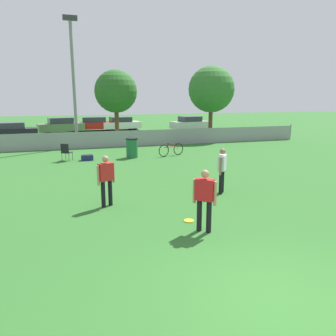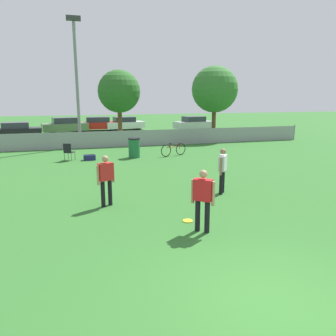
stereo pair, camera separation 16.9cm
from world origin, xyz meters
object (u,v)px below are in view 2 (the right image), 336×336
bicycle_sideline (174,150)px  trash_bin (134,148)px  parked_car_olive (65,125)px  parked_car_silver (194,123)px  light_pole (76,72)px  gear_bag_sideline (90,157)px  parked_car_red (98,124)px  tree_far_right (215,89)px  player_defender_red (203,196)px  parked_car_dark (16,130)px  player_thrower_red (106,177)px  parked_car_white (124,124)px  frisbee_disc (188,221)px  tree_near_pole (119,92)px  player_receiver_white (222,168)px  folding_chair_sideline (69,151)px

bicycle_sideline → trash_bin: size_ratio=1.50×
parked_car_olive → parked_car_silver: parked_car_olive is taller
light_pole → gear_bag_sideline: bearing=-86.4°
parked_car_olive → parked_car_red: 3.35m
tree_far_right → player_defender_red: bearing=-115.0°
gear_bag_sideline → tree_far_right: bearing=32.3°
bicycle_sideline → parked_car_dark: size_ratio=0.41×
player_thrower_red → gear_bag_sideline: 8.00m
tree_far_right → player_defender_red: size_ratio=3.59×
player_defender_red → parked_car_silver: (9.15, 24.74, -0.26)m
player_defender_red → gear_bag_sideline: player_defender_red is taller
parked_car_dark → parked_car_white: 10.61m
frisbee_disc → gear_bag_sideline: 10.12m
player_defender_red → tree_near_pole: bearing=129.2°
parked_car_olive → parked_car_red: size_ratio=0.99×
light_pole → trash_bin: bearing=-60.7°
player_defender_red → bicycle_sideline: (2.57, 10.65, -0.57)m
player_thrower_red → parked_car_white: 24.29m
tree_far_right → frisbee_disc: tree_far_right is taller
parked_car_olive → parked_car_white: bearing=-1.8°
light_pole → parked_car_white: size_ratio=2.03×
parked_car_red → parked_car_silver: bearing=-8.2°
light_pole → parked_car_white: 12.62m
bicycle_sideline → parked_car_dark: bearing=111.9°
frisbee_disc → player_receiver_white: bearing=46.7°
frisbee_disc → parked_car_silver: (9.26, 23.97, 0.65)m
player_thrower_red → bicycle_sideline: 9.23m
player_defender_red → parked_car_olive: player_defender_red is taller
tree_near_pole → bicycle_sideline: 8.35m
player_defender_red → parked_car_olive: size_ratio=0.36×
folding_chair_sideline → parked_car_dark: bearing=-41.2°
parked_car_dark → parked_car_silver: parked_car_silver is taller
light_pole → folding_chair_sideline: bearing=-98.7°
tree_far_right → gear_bag_sideline: (-10.12, -6.40, -3.77)m
player_defender_red → frisbee_disc: player_defender_red is taller
tree_far_right → folding_chair_sideline: tree_far_right is taller
player_defender_red → folding_chair_sideline: size_ratio=1.72×
trash_bin → gear_bag_sideline: trash_bin is taller
trash_bin → parked_car_olive: (-3.90, 14.89, 0.13)m
player_receiver_white → parked_car_red: (-2.36, 23.72, -0.25)m
player_defender_red → player_receiver_white: (1.94, 2.94, 0.00)m
folding_chair_sideline → parked_car_olive: parked_car_olive is taller
parked_car_silver → player_defender_red: bearing=-118.8°
parked_car_silver → gear_bag_sideline: bearing=-137.4°
player_receiver_white → parked_car_silver: player_receiver_white is taller
gear_bag_sideline → parked_car_olive: 15.05m
tree_far_right → parked_car_silver: 8.42m
parked_car_olive → frisbee_disc: bearing=-93.3°
trash_bin → parked_car_red: 15.93m
parked_car_dark → parked_car_red: (7.02, 4.40, 0.04)m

